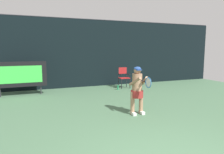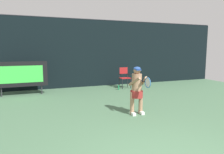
% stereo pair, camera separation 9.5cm
% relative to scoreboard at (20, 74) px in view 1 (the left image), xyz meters
% --- Properties ---
extents(backdrop_screen, '(18.00, 0.12, 3.66)m').
position_rel_scoreboard_xyz_m(backdrop_screen, '(2.59, 1.16, 0.86)').
color(backdrop_screen, black).
rests_on(backdrop_screen, ground).
extents(scoreboard, '(2.20, 0.21, 1.50)m').
position_rel_scoreboard_xyz_m(scoreboard, '(0.00, 0.00, 0.00)').
color(scoreboard, black).
rests_on(scoreboard, ground).
extents(umpire_chair, '(0.52, 0.44, 1.08)m').
position_rel_scoreboard_xyz_m(umpire_chair, '(4.99, 0.02, -0.33)').
color(umpire_chair, black).
rests_on(umpire_chair, ground).
extents(water_bottle, '(0.07, 0.07, 0.27)m').
position_rel_scoreboard_xyz_m(water_bottle, '(4.50, -0.36, -0.82)').
color(water_bottle, '#238D55').
rests_on(water_bottle, ground).
extents(tennis_player, '(0.53, 0.61, 1.51)m').
position_rel_scoreboard_xyz_m(tennis_player, '(3.51, -4.20, -0.12)').
color(tennis_player, white).
rests_on(tennis_player, ground).
extents(tennis_racket, '(0.03, 0.60, 0.31)m').
position_rel_scoreboard_xyz_m(tennis_racket, '(3.58, -4.71, 0.14)').
color(tennis_racket, black).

